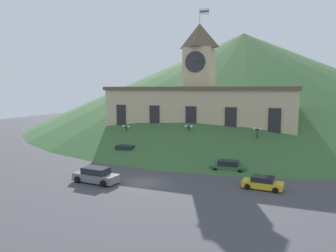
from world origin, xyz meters
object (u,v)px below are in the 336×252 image
(pedestrian, at_px, (152,154))
(car_gray_pickup, at_px, (96,176))
(street_lamp_far_left, at_px, (189,134))
(car_green_wagon, at_px, (228,167))
(car_blue_van, at_px, (126,152))
(street_lamp_center, at_px, (126,132))
(car_yellow_coupe, at_px, (263,183))
(street_lamp_left, at_px, (257,137))

(pedestrian, bearing_deg, car_gray_pickup, 107.08)
(street_lamp_far_left, relative_size, car_green_wagon, 1.07)
(car_blue_van, xyz_separation_m, pedestrian, (4.15, 0.49, 0.05))
(street_lamp_center, distance_m, car_yellow_coupe, 26.59)
(street_lamp_left, xyz_separation_m, car_yellow_coupe, (2.19, -12.18, -3.12))
(street_lamp_far_left, xyz_separation_m, car_yellow_coupe, (12.48, -12.18, -3.03))
(street_lamp_left, bearing_deg, street_lamp_far_left, 180.00)
(street_lamp_far_left, height_order, pedestrian, street_lamp_far_left)
(street_lamp_far_left, bearing_deg, car_gray_pickup, -107.59)
(street_lamp_left, height_order, car_blue_van, street_lamp_left)
(street_lamp_left, xyz_separation_m, car_blue_van, (-18.77, -4.49, -2.78))
(car_blue_van, relative_size, pedestrian, 2.75)
(street_lamp_far_left, height_order, car_green_wagon, street_lamp_far_left)
(street_lamp_far_left, height_order, car_gray_pickup, street_lamp_far_left)
(car_green_wagon, bearing_deg, street_lamp_center, 155.78)
(street_lamp_left, bearing_deg, car_green_wagon, -111.52)
(street_lamp_center, relative_size, car_green_wagon, 0.97)
(car_blue_van, bearing_deg, street_lamp_left, 12.46)
(street_lamp_center, bearing_deg, car_yellow_coupe, -27.42)
(car_green_wagon, bearing_deg, street_lamp_left, 64.12)
(street_lamp_center, xyz_separation_m, street_lamp_far_left, (11.00, 0.00, 0.31))
(street_lamp_far_left, relative_size, car_yellow_coupe, 1.17)
(street_lamp_center, xyz_separation_m, car_yellow_coupe, (23.48, -12.18, -2.73))
(car_gray_pickup, relative_size, pedestrian, 2.90)
(street_lamp_center, relative_size, car_blue_van, 0.89)
(car_yellow_coupe, bearing_deg, car_blue_van, -16.67)
(street_lamp_center, bearing_deg, pedestrian, -30.89)
(street_lamp_left, height_order, car_green_wagon, street_lamp_left)
(street_lamp_far_left, relative_size, pedestrian, 2.70)
(street_lamp_center, height_order, car_gray_pickup, street_lamp_center)
(street_lamp_center, bearing_deg, car_green_wagon, -19.86)
(car_yellow_coupe, bearing_deg, street_lamp_left, -76.33)
(street_lamp_far_left, xyz_separation_m, street_lamp_left, (10.29, -0.00, 0.08))
(street_lamp_center, height_order, street_lamp_left, street_lamp_left)
(car_green_wagon, bearing_deg, street_lamp_far_left, 134.25)
(street_lamp_center, xyz_separation_m, car_green_wagon, (18.63, -6.73, -2.64))
(car_gray_pickup, xyz_separation_m, car_blue_van, (-3.10, 12.46, 0.15))
(car_yellow_coupe, relative_size, pedestrian, 2.30)
(street_lamp_left, height_order, car_gray_pickup, street_lamp_left)
(pedestrian, bearing_deg, street_lamp_left, -142.98)
(car_yellow_coupe, bearing_deg, car_gray_pickup, 18.45)
(street_lamp_center, bearing_deg, street_lamp_far_left, 0.00)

